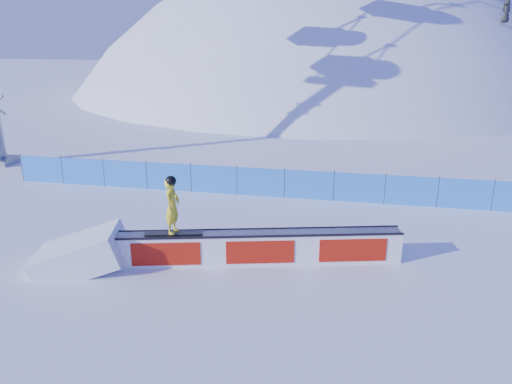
# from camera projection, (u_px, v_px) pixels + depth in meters

# --- Properties ---
(ground) EXTENTS (160.00, 160.00, 0.00)m
(ground) POSITION_uv_depth(u_px,v_px,m) (236.00, 239.00, 16.60)
(ground) COLOR white
(ground) RESTS_ON ground
(snow_hill) EXTENTS (64.00, 64.00, 64.00)m
(snow_hill) POSITION_uv_depth(u_px,v_px,m) (316.00, 236.00, 61.41)
(snow_hill) COLOR white
(snow_hill) RESTS_ON ground
(safety_fence) EXTENTS (22.05, 0.05, 1.30)m
(safety_fence) POSITION_uv_depth(u_px,v_px,m) (260.00, 182.00, 20.59)
(safety_fence) COLOR #2B7DEA
(safety_fence) RESTS_ON ground
(rail_box) EXTENTS (8.33, 2.58, 1.01)m
(rail_box) POSITION_uv_depth(u_px,v_px,m) (260.00, 248.00, 14.81)
(rail_box) COLOR white
(rail_box) RESTS_ON ground
(snow_ramp) EXTENTS (2.99, 2.25, 1.66)m
(snow_ramp) POSITION_uv_depth(u_px,v_px,m) (82.00, 267.00, 14.73)
(snow_ramp) COLOR white
(snow_ramp) RESTS_ON ground
(snowboarder) EXTENTS (1.70, 0.69, 1.75)m
(snowboarder) POSITION_uv_depth(u_px,v_px,m) (172.00, 206.00, 14.26)
(snowboarder) COLOR black
(snowboarder) RESTS_ON rail_box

